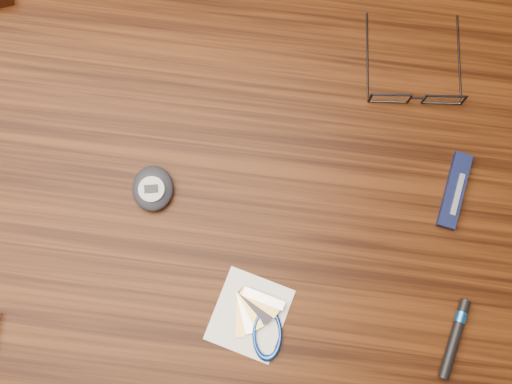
# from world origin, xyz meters

# --- Properties ---
(ground) EXTENTS (3.80, 3.80, 0.00)m
(ground) POSITION_xyz_m (0.00, 0.00, 0.00)
(ground) COLOR #472814
(ground) RESTS_ON ground
(desk) EXTENTS (1.00, 0.70, 0.75)m
(desk) POSITION_xyz_m (0.00, 0.00, 0.65)
(desk) COLOR #341808
(desk) RESTS_ON ground
(eyeglasses) EXTENTS (0.13, 0.13, 0.03)m
(eyeglasses) POSITION_xyz_m (0.22, 0.16, 0.76)
(eyeglasses) COLOR black
(eyeglasses) RESTS_ON desk
(pedometer) EXTENTS (0.06, 0.07, 0.02)m
(pedometer) POSITION_xyz_m (-0.09, 0.00, 0.76)
(pedometer) COLOR black
(pedometer) RESTS_ON desk
(notepad_keys) EXTENTS (0.10, 0.11, 0.01)m
(notepad_keys) POSITION_xyz_m (0.06, -0.14, 0.75)
(notepad_keys) COLOR white
(notepad_keys) RESTS_ON desk
(pocket_knife) EXTENTS (0.04, 0.10, 0.01)m
(pocket_knife) POSITION_xyz_m (0.27, 0.05, 0.76)
(pocket_knife) COLOR #0A1334
(pocket_knife) RESTS_ON desk
(black_blue_pen) EXTENTS (0.03, 0.09, 0.01)m
(black_blue_pen) POSITION_xyz_m (0.29, -0.12, 0.76)
(black_blue_pen) COLOR black
(black_blue_pen) RESTS_ON desk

